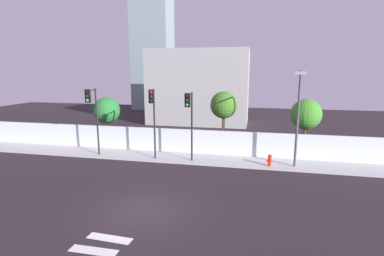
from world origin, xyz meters
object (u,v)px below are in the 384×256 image
at_px(roadside_tree_leftmost, 107,111).
at_px(traffic_light_right, 153,109).
at_px(traffic_light_left, 92,108).
at_px(street_lamp_curbside, 298,110).
at_px(roadside_tree_midleft, 224,105).
at_px(fire_hydrant, 270,160).
at_px(traffic_light_center, 190,112).
at_px(roadside_tree_midright, 306,114).

bearing_deg(roadside_tree_leftmost, traffic_light_right, -34.97).
xyz_separation_m(traffic_light_left, street_lamp_curbside, (13.87, 0.52, 0.16)).
distance_m(traffic_light_right, roadside_tree_leftmost, 6.76).
relative_size(traffic_light_left, roadside_tree_midleft, 1.04).
bearing_deg(fire_hydrant, traffic_light_center, -175.88).
bearing_deg(street_lamp_curbside, fire_hydrant, 178.81).
bearing_deg(traffic_light_center, fire_hydrant, 4.12).
xyz_separation_m(traffic_light_left, traffic_light_right, (4.43, 0.17, -0.00)).
relative_size(traffic_light_center, fire_hydrant, 5.97).
distance_m(roadside_tree_midleft, roadside_tree_midright, 6.09).
bearing_deg(roadside_tree_leftmost, fire_hydrant, -14.51).
distance_m(traffic_light_right, street_lamp_curbside, 9.44).
height_order(traffic_light_right, roadside_tree_midleft, traffic_light_right).
relative_size(roadside_tree_leftmost, roadside_tree_midleft, 0.86).
height_order(traffic_light_center, roadside_tree_leftmost, traffic_light_center).
distance_m(traffic_light_center, fire_hydrant, 6.14).
bearing_deg(traffic_light_left, fire_hydrant, 2.59).
distance_m(traffic_light_left, traffic_light_right, 4.43).
xyz_separation_m(traffic_light_center, roadside_tree_leftmost, (-8.06, 3.85, -0.60)).
xyz_separation_m(traffic_light_center, street_lamp_curbside, (6.88, 0.35, 0.30)).
xyz_separation_m(traffic_light_center, traffic_light_right, (-2.56, -0.01, 0.14)).
distance_m(traffic_light_center, roadside_tree_midright, 8.82).
distance_m(roadside_tree_leftmost, roadside_tree_midleft, 9.94).
bearing_deg(traffic_light_right, roadside_tree_midleft, 41.12).
bearing_deg(roadside_tree_midright, traffic_light_right, -159.82).
bearing_deg(traffic_light_left, roadside_tree_midleft, 24.44).
bearing_deg(roadside_tree_midright, traffic_light_left, -164.91).
height_order(traffic_light_left, fire_hydrant, traffic_light_left).
xyz_separation_m(street_lamp_curbside, roadside_tree_midright, (1.04, 3.50, -0.74)).
bearing_deg(street_lamp_curbside, roadside_tree_leftmost, 166.83).
xyz_separation_m(traffic_light_left, roadside_tree_midleft, (8.84, 4.02, -0.06)).
height_order(roadside_tree_leftmost, roadside_tree_midright, roadside_tree_midright).
bearing_deg(roadside_tree_midright, roadside_tree_leftmost, 180.00).
xyz_separation_m(fire_hydrant, roadside_tree_midleft, (-3.47, 3.46, 3.11)).
relative_size(traffic_light_left, street_lamp_curbside, 0.80).
relative_size(fire_hydrant, roadside_tree_midright, 0.19).
bearing_deg(roadside_tree_midright, roadside_tree_midleft, 180.00).
bearing_deg(fire_hydrant, traffic_light_left, -177.41).
xyz_separation_m(roadside_tree_leftmost, roadside_tree_midright, (15.99, -0.00, 0.16)).
bearing_deg(traffic_light_right, traffic_light_left, -177.83).
distance_m(fire_hydrant, roadside_tree_midleft, 5.80).
bearing_deg(fire_hydrant, roadside_tree_leftmost, 165.49).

